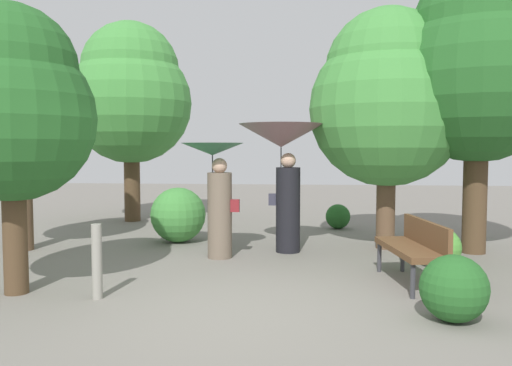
# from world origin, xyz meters

# --- Properties ---
(ground_plane) EXTENTS (40.00, 40.00, 0.00)m
(ground_plane) POSITION_xyz_m (0.00, 0.00, 0.00)
(ground_plane) COLOR slate
(person_left) EXTENTS (1.01, 1.01, 1.86)m
(person_left) POSITION_xyz_m (-0.60, 2.65, 1.22)
(person_left) COLOR #6B5B4C
(person_left) RESTS_ON ground
(person_right) EXTENTS (1.45, 1.45, 2.19)m
(person_right) POSITION_xyz_m (0.45, 3.24, 1.69)
(person_right) COLOR black
(person_right) RESTS_ON ground
(park_bench) EXTENTS (0.71, 1.56, 0.83)m
(park_bench) POSITION_xyz_m (2.25, 1.28, 0.51)
(park_bench) COLOR #38383D
(park_bench) RESTS_ON ground
(tree_near_left) EXTENTS (2.92, 2.92, 4.81)m
(tree_near_left) POSITION_xyz_m (-3.37, 6.66, 3.12)
(tree_near_left) COLOR #4C3823
(tree_near_left) RESTS_ON ground
(tree_near_right) EXTENTS (2.73, 2.73, 4.22)m
(tree_near_right) POSITION_xyz_m (2.26, 3.71, 2.68)
(tree_near_right) COLOR brown
(tree_near_right) RESTS_ON ground
(tree_mid_left) EXTENTS (1.96, 1.96, 3.84)m
(tree_mid_left) POSITION_xyz_m (-4.06, 2.95, 2.60)
(tree_mid_left) COLOR brown
(tree_mid_left) RESTS_ON ground
(tree_mid_right) EXTENTS (2.79, 2.79, 4.83)m
(tree_mid_right) POSITION_xyz_m (3.69, 3.43, 3.18)
(tree_mid_right) COLOR #4C3823
(tree_mid_right) RESTS_ON ground
(tree_far_back) EXTENTS (2.00, 2.00, 3.50)m
(tree_far_back) POSITION_xyz_m (-2.68, 0.36, 2.31)
(tree_far_back) COLOR #4C3823
(tree_far_back) RESTS_ON ground
(bush_path_left) EXTENTS (0.54, 0.54, 0.54)m
(bush_path_left) POSITION_xyz_m (1.56, 5.90, 0.27)
(bush_path_left) COLOR #235B23
(bush_path_left) RESTS_ON ground
(bush_path_right) EXTENTS (1.04, 1.04, 1.04)m
(bush_path_right) POSITION_xyz_m (-1.56, 3.95, 0.52)
(bush_path_right) COLOR #428C3D
(bush_path_right) RESTS_ON ground
(bush_behind_bench) EXTENTS (0.69, 0.69, 0.69)m
(bush_behind_bench) POSITION_xyz_m (2.34, -0.22, 0.35)
(bush_behind_bench) COLOR #235B23
(bush_behind_bench) RESTS_ON ground
(bush_far_side) EXTENTS (0.60, 0.60, 0.60)m
(bush_far_side) POSITION_xyz_m (2.84, 2.26, 0.30)
(bush_far_side) COLOR #4C9338
(bush_far_side) RESTS_ON ground
(path_marker_post) EXTENTS (0.12, 0.12, 0.89)m
(path_marker_post) POSITION_xyz_m (-1.61, 0.22, 0.44)
(path_marker_post) COLOR gray
(path_marker_post) RESTS_ON ground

